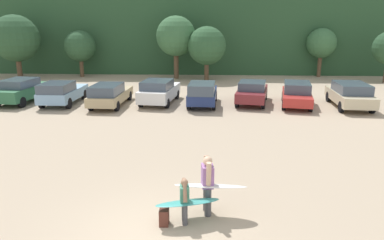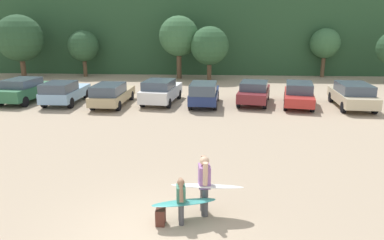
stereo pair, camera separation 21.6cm
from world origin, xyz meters
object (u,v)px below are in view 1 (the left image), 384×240
Objects in this scene: person_child at (185,198)px; surfboard_teal at (188,203)px; parked_car_forest_green at (22,90)px; parked_car_red at (297,94)px; parked_car_sky_blue at (62,92)px; surfboard_white at (211,186)px; person_adult at (207,182)px; parked_car_maroon at (252,92)px; parked_car_champagne at (350,94)px; backpack_dropped at (164,217)px; parked_car_tan at (110,94)px; parked_car_navy at (202,93)px; parked_car_white at (159,91)px.

person_child is 0.14m from surfboard_teal.
parked_car_forest_green reaches higher than parked_car_red.
surfboard_white is (9.54, -13.43, 0.05)m from parked_car_sky_blue.
parked_car_maroon is at bearing -109.26° from person_adult.
parked_car_champagne reaches higher than backpack_dropped.
parked_car_tan is (3.20, -0.32, -0.03)m from parked_car_sky_blue.
parked_car_navy is (11.97, -0.52, -0.01)m from parked_car_forest_green.
parked_car_white reaches higher than parked_car_champagne.
parked_car_sky_blue is 0.94× the size of parked_car_maroon.
parked_car_forest_green is 18.64m from surfboard_teal.
parked_car_white is (6.23, 0.62, 0.02)m from parked_car_sky_blue.
parked_car_forest_green is at bearing -58.71° from person_child.
parked_car_champagne reaches higher than parked_car_tan.
parked_car_maroon reaches higher than backpack_dropped.
parked_car_maroon is (12.31, 0.84, -0.02)m from parked_car_sky_blue.
parked_car_sky_blue is 3.34× the size of person_child.
parked_car_red is 3.59× the size of person_child.
parked_car_forest_green is 18.58m from person_child.
parked_car_white is at bearing -83.69° from parked_car_sky_blue.
parked_car_maroon is at bearing -80.76° from parked_car_tan.
parked_car_champagne is at bearing -85.11° from parked_car_forest_green.
parked_car_champagne is (5.98, -0.81, 0.05)m from parked_car_maroon.
parked_car_tan is 1.03× the size of parked_car_red.
parked_car_sky_blue reaches higher than parked_car_maroon.
parked_car_tan is 11.90m from parked_car_red.
parked_car_sky_blue is at bearing -62.67° from person_adult.
parked_car_champagne is 16.85m from person_child.
parked_car_champagne is at bearing -89.28° from parked_car_sky_blue.
parked_car_maroon is 0.96× the size of parked_car_champagne.
backpack_dropped is (-9.98, -14.07, -0.60)m from parked_car_champagne.
parked_car_red is at bearing 87.33° from parked_car_champagne.
person_adult reaches higher than parked_car_forest_green.
parked_car_red is 15.61m from person_child.
person_adult is at bearing 150.25° from parked_car_champagne.
parked_car_champagne is at bearing -121.56° from surfboard_white.
parked_car_tan is 2.32× the size of surfboard_white.
person_child is at bearing -162.26° from parked_car_white.
parked_car_red is at bearing -88.18° from parked_car_maroon.
backpack_dropped is at bearing -136.25° from parked_car_forest_green.
parked_car_champagne is at bearing 54.66° from backpack_dropped.
parked_car_white reaches higher than surfboard_teal.
parked_car_forest_green reaches higher than surfboard_white.
parked_car_navy is 0.89× the size of parked_car_champagne.
parked_car_champagne reaches higher than parked_car_maroon.
parked_car_forest_green is 10.08× the size of backpack_dropped.
parked_car_forest_green is 15.20m from parked_car_maroon.
parked_car_forest_green is 1.09× the size of parked_car_navy.
surfboard_teal is at bearing 9.34° from backpack_dropped.
parked_car_red is 15.59m from surfboard_teal.
backpack_dropped is at bearing 22.01° from person_adult.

